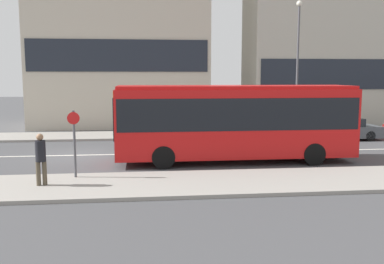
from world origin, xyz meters
TOP-DOWN VIEW (x-y plane):
  - ground_plane at (0.00, 0.00)m, footprint 120.00×120.00m
  - sidewalk_near at (0.00, -6.25)m, footprint 44.00×3.50m
  - sidewalk_far at (0.00, 6.25)m, footprint 44.00×3.50m
  - lane_centerline at (0.00, 0.00)m, footprint 41.80×0.16m
  - apartment_block_left_tower at (1.33, 12.90)m, footprint 12.94×6.87m
  - apartment_block_right_tower at (19.09, 11.92)m, footprint 15.98×4.92m
  - city_bus at (7.02, -2.30)m, footprint 10.42×2.63m
  - parked_car_0 at (14.83, 3.51)m, footprint 4.31×1.77m
  - pedestrian_near_stop at (-0.42, -6.19)m, footprint 0.35×0.34m
  - bus_stop_sign at (0.53, -5.12)m, footprint 0.44×0.12m
  - street_lamp at (12.67, 5.50)m, footprint 0.36×0.36m

SIDE VIEW (x-z plane):
  - ground_plane at x=0.00m, z-range 0.00..0.00m
  - lane_centerline at x=0.00m, z-range 0.00..0.01m
  - sidewalk_near at x=0.00m, z-range 0.00..0.13m
  - sidewalk_far at x=0.00m, z-range 0.00..0.13m
  - parked_car_0 at x=14.83m, z-range -0.03..1.27m
  - pedestrian_near_stop at x=-0.42m, z-range 0.25..2.02m
  - bus_stop_sign at x=0.53m, z-range 0.35..2.79m
  - city_bus at x=7.02m, z-range 0.25..3.63m
  - street_lamp at x=12.67m, z-range 0.93..9.20m
  - apartment_block_right_tower at x=19.09m, z-range -0.01..14.23m
  - apartment_block_left_tower at x=1.33m, z-range -0.01..18.86m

